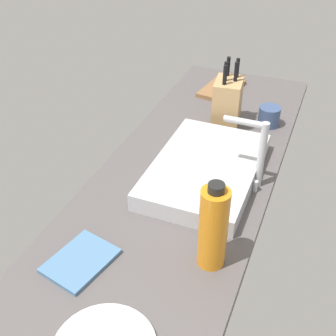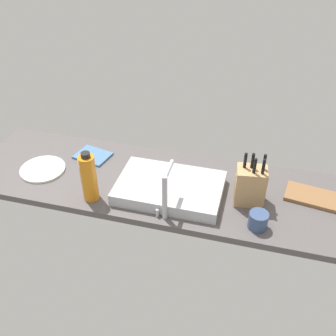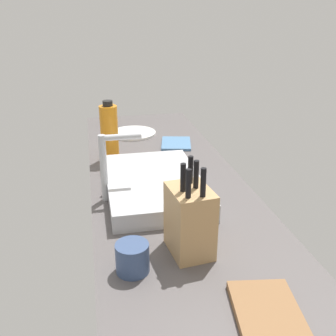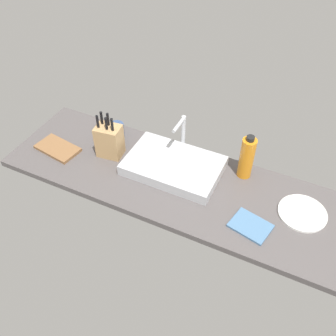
{
  "view_description": "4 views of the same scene",
  "coord_description": "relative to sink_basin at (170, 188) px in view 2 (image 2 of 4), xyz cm",
  "views": [
    {
      "loc": [
        106.16,
        39.14,
        91.6
      ],
      "look_at": [
        -0.71,
        -3.88,
        9.21
      ],
      "focal_mm": 46.88,
      "sensor_mm": 36.0,
      "label": 1
    },
    {
      "loc": [
        -44.46,
        147.65,
        126.97
      ],
      "look_at": [
        -4.01,
        -4.96,
        9.38
      ],
      "focal_mm": 42.02,
      "sensor_mm": 36.0,
      "label": 2
    },
    {
      "loc": [
        -131.68,
        26.54,
        65.7
      ],
      "look_at": [
        -2.74,
        0.43,
        10.3
      ],
      "focal_mm": 41.76,
      "sensor_mm": 36.0,
      "label": 3
    },
    {
      "loc": [
        52.07,
        -124.93,
        144.38
      ],
      "look_at": [
        -7.12,
        -1.86,
        12.53
      ],
      "focal_mm": 40.02,
      "sensor_mm": 36.0,
      "label": 4
    }
  ],
  "objects": [
    {
      "name": "water_bottle",
      "position": [
        35.16,
        12.91,
        9.16
      ],
      "size": [
        7.48,
        7.48,
        25.83
      ],
      "color": "orange",
      "rests_on": "countertop_slab"
    },
    {
      "name": "faucet",
      "position": [
        -2.04,
        15.45,
        10.93
      ],
      "size": [
        5.5,
        14.09,
        23.29
      ],
      "color": "#B7BABF",
      "rests_on": "countertop_slab"
    },
    {
      "name": "dish_towel",
      "position": [
        48.49,
        -18.94,
        -2.41
      ],
      "size": [
        20.52,
        17.25,
        1.2
      ],
      "primitive_type": "cube",
      "rotation": [
        0.0,
        0.0,
        -0.22
      ],
      "color": "teal",
      "rests_on": "countertop_slab"
    },
    {
      "name": "sink_basin",
      "position": [
        0.0,
        0.0,
        0.0
      ],
      "size": [
        50.27,
        32.7,
        6.02
      ],
      "primitive_type": "cube",
      "color": "#B7BABF",
      "rests_on": "countertop_slab"
    },
    {
      "name": "cutting_board",
      "position": [
        -66.55,
        -13.64,
        -2.11
      ],
      "size": [
        26.45,
        17.49,
        1.8
      ],
      "primitive_type": "cube",
      "rotation": [
        0.0,
        0.0,
        -0.15
      ],
      "color": "brown",
      "rests_on": "countertop_slab"
    },
    {
      "name": "knife_block",
      "position": [
        -37.24,
        -3.49,
        6.68
      ],
      "size": [
        14.66,
        11.79,
        26.15
      ],
      "rotation": [
        0.0,
        0.0,
        0.12
      ],
      "color": "tan",
      "rests_on": "countertop_slab"
    },
    {
      "name": "countertop_slab",
      "position": [
        7.95,
        -6.65,
        -4.76
      ],
      "size": [
        194.42,
        57.59,
        3.5
      ],
      "primitive_type": "cube",
      "color": "#514C4C",
      "rests_on": "ground"
    },
    {
      "name": "coffee_mug",
      "position": [
        -42.78,
        12.55,
        0.9
      ],
      "size": [
        8.47,
        8.47,
        7.82
      ],
      "primitive_type": "cylinder",
      "color": "#384C75",
      "rests_on": "countertop_slab"
    },
    {
      "name": "dinner_plate",
      "position": [
        68.74,
        -0.72,
        -2.41
      ],
      "size": [
        23.23,
        23.23,
        1.2
      ],
      "primitive_type": "cylinder",
      "color": "white",
      "rests_on": "countertop_slab"
    }
  ]
}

